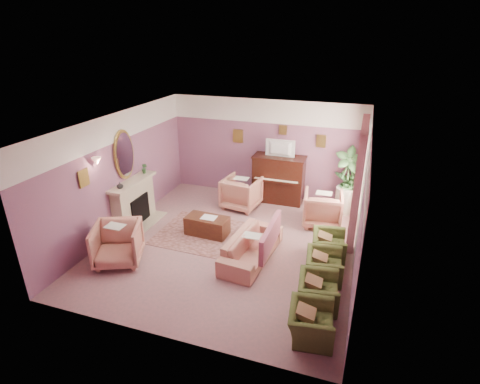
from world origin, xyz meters
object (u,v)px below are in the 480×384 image
(floral_armchair_right, at_px, (323,207))
(olive_chair_c, at_px, (324,262))
(piano, at_px, (279,180))
(olive_chair_b, at_px, (319,287))
(olive_chair_d, at_px, (329,241))
(floral_armchair_left, at_px, (241,191))
(side_table, at_px, (345,200))
(television, at_px, (280,147))
(sofa, at_px, (252,242))
(olive_chair_a, at_px, (311,318))
(coffee_table, at_px, (207,226))
(floral_armchair_front, at_px, (117,242))

(floral_armchair_right, height_order, olive_chair_c, floral_armchair_right)
(olive_chair_c, bearing_deg, piano, 117.35)
(olive_chair_b, relative_size, olive_chair_d, 1.00)
(floral_armchair_left, bearing_deg, olive_chair_d, -33.90)
(olive_chair_c, height_order, side_table, side_table)
(television, bearing_deg, sofa, -87.10)
(television, bearing_deg, olive_chair_c, -62.29)
(floral_armchair_left, distance_m, side_table, 2.78)
(floral_armchair_right, distance_m, side_table, 1.04)
(floral_armchair_left, bearing_deg, side_table, 12.71)
(olive_chair_b, bearing_deg, television, 112.71)
(sofa, height_order, floral_armchair_left, floral_armchair_left)
(piano, bearing_deg, olive_chair_c, -62.65)
(television, distance_m, olive_chair_b, 4.55)
(piano, height_order, side_table, piano)
(television, height_order, side_table, television)
(sofa, xyz_separation_m, olive_chair_a, (1.54, -1.83, -0.04))
(olive_chair_b, height_order, olive_chair_c, same)
(television, distance_m, coffee_table, 2.98)
(olive_chair_a, bearing_deg, floral_armchair_front, 168.86)
(olive_chair_a, height_order, olive_chair_d, same)
(olive_chair_c, bearing_deg, sofa, 172.82)
(olive_chair_a, bearing_deg, piano, 109.00)
(olive_chair_c, bearing_deg, floral_armchair_front, -168.69)
(sofa, xyz_separation_m, olive_chair_b, (1.54, -1.01, -0.04))
(floral_armchair_front, xyz_separation_m, olive_chair_d, (4.13, 1.65, -0.13))
(olive_chair_a, relative_size, side_table, 1.15)
(olive_chair_c, bearing_deg, side_table, 87.01)
(sofa, bearing_deg, olive_chair_b, -33.41)
(coffee_table, bearing_deg, olive_chair_b, -30.33)
(floral_armchair_front, bearing_deg, sofa, 21.46)
(floral_armchair_right, xyz_separation_m, floral_armchair_front, (-3.81, -3.06, 0.00))
(television, bearing_deg, coffee_table, -115.80)
(television, xyz_separation_m, floral_armchair_front, (-2.44, -4.04, -1.12))
(piano, height_order, television, television)
(piano, bearing_deg, television, -90.00)
(sofa, bearing_deg, television, 92.90)
(coffee_table, distance_m, floral_armchair_front, 2.12)
(piano, xyz_separation_m, olive_chair_c, (1.69, -3.27, -0.30))
(sofa, relative_size, side_table, 2.76)
(piano, bearing_deg, coffee_table, -115.33)
(floral_armchair_right, relative_size, olive_chair_d, 1.18)
(sofa, height_order, olive_chair_a, sofa)
(floral_armchair_left, xyz_separation_m, side_table, (2.71, 0.61, -0.13))
(coffee_table, relative_size, olive_chair_b, 1.24)
(floral_armchair_front, relative_size, olive_chair_a, 1.18)
(floral_armchair_front, relative_size, olive_chair_c, 1.18)
(olive_chair_a, bearing_deg, olive_chair_c, 90.00)
(floral_armchair_left, height_order, olive_chair_c, floral_armchair_left)
(piano, relative_size, floral_armchair_left, 1.47)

